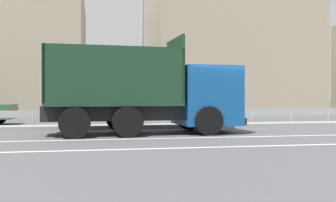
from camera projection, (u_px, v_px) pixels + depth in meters
The scene contains 9 objects.
ground_plane at pixel (215, 133), 15.14m from camera, with size 320.00×320.00×0.00m, color #4C4C4F.
lane_strip_0 at pixel (149, 139), 12.85m from camera, with size 68.79×0.16×0.01m, color silver.
lane_strip_1 at pixel (162, 148), 10.36m from camera, with size 68.79×0.16×0.01m, color silver.
median_island at pixel (198, 126), 17.59m from camera, with size 37.83×1.10×0.18m, color gray.
median_guardrail at pixel (191, 114), 18.75m from camera, with size 68.79×0.09×0.78m.
dump_truck at pixel (167, 99), 14.83m from camera, with size 7.35×3.02×3.59m.
median_road_sign at pixel (81, 100), 16.63m from camera, with size 0.69×0.16×2.42m.
street_lamp_1 at pixel (142, 15), 17.04m from camera, with size 0.71×2.23×8.94m.
background_building_1 at pixel (229, 43), 39.67m from camera, with size 15.77×10.39×13.72m, color tan.
Camera 1 is at (-4.60, -14.52, 1.34)m, focal length 42.00 mm.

